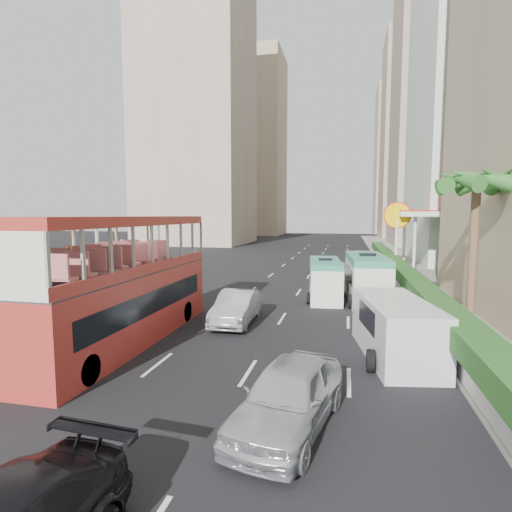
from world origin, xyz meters
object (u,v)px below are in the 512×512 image
(minibus_near, at_px, (325,279))
(palm_tree, at_px, (473,257))
(shell_station, at_px, (433,242))
(double_decker_bus, at_px, (124,280))
(car_silver_lane_b, at_px, (289,427))
(van_asset, at_px, (330,278))
(panel_van_near, at_px, (395,329))
(minibus_far, at_px, (367,279))
(panel_van_far, at_px, (364,263))
(car_silver_lane_a, at_px, (237,323))

(minibus_near, height_order, palm_tree, palm_tree)
(minibus_near, xyz_separation_m, shell_station, (8.60, 12.64, 1.56))
(double_decker_bus, distance_m, car_silver_lane_b, 9.27)
(double_decker_bus, relative_size, shell_station, 1.38)
(van_asset, distance_m, panel_van_near, 18.37)
(minibus_far, relative_size, panel_van_far, 1.36)
(car_silver_lane_a, height_order, panel_van_far, panel_van_far)
(double_decker_bus, distance_m, minibus_near, 12.80)
(van_asset, bearing_deg, shell_station, 27.43)
(car_silver_lane_b, bearing_deg, car_silver_lane_a, 124.85)
(double_decker_bus, relative_size, van_asset, 2.12)
(panel_van_far, bearing_deg, shell_station, 18.15)
(double_decker_bus, bearing_deg, van_asset, 68.43)
(double_decker_bus, height_order, palm_tree, palm_tree)
(palm_tree, bearing_deg, minibus_near, 135.18)
(minibus_near, height_order, shell_station, shell_station)
(car_silver_lane_a, height_order, shell_station, shell_station)
(van_asset, height_order, minibus_near, minibus_near)
(panel_van_near, xyz_separation_m, shell_station, (5.58, 22.37, 1.71))
(van_asset, xyz_separation_m, palm_tree, (6.40, -14.72, 3.38))
(car_silver_lane_b, relative_size, minibus_far, 0.76)
(double_decker_bus, distance_m, car_silver_lane_a, 5.79)
(palm_tree, bearing_deg, panel_van_far, 101.48)
(minibus_far, bearing_deg, panel_van_near, -90.82)
(van_asset, relative_size, minibus_near, 0.97)
(minibus_near, bearing_deg, double_decker_bus, -131.18)
(panel_van_near, relative_size, panel_van_far, 1.14)
(panel_van_near, relative_size, shell_station, 0.65)
(car_silver_lane_b, xyz_separation_m, panel_van_near, (3.06, 5.65, 1.04))
(car_silver_lane_a, relative_size, panel_van_near, 0.89)
(car_silver_lane_a, height_order, minibus_near, minibus_near)
(double_decker_bus, height_order, car_silver_lane_b, double_decker_bus)
(car_silver_lane_b, bearing_deg, double_decker_bus, 157.37)
(double_decker_bus, distance_m, minibus_far, 14.14)
(panel_van_near, height_order, panel_van_far, panel_van_near)
(double_decker_bus, bearing_deg, shell_station, 55.18)
(car_silver_lane_a, distance_m, panel_van_near, 7.57)
(van_asset, distance_m, shell_station, 9.99)
(double_decker_bus, bearing_deg, panel_van_near, 3.44)
(minibus_near, relative_size, palm_tree, 0.84)
(panel_van_near, height_order, palm_tree, palm_tree)
(van_asset, height_order, shell_station, shell_station)
(van_asset, relative_size, panel_van_far, 1.14)
(minibus_near, relative_size, shell_station, 0.67)
(minibus_far, bearing_deg, van_asset, 101.59)
(minibus_far, height_order, shell_station, shell_station)
(panel_van_near, bearing_deg, van_asset, 89.66)
(palm_tree, bearing_deg, panel_van_near, -135.05)
(minibus_near, bearing_deg, van_asset, 84.29)
(car_silver_lane_b, relative_size, panel_van_far, 1.03)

